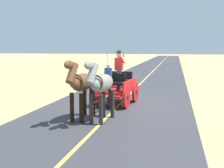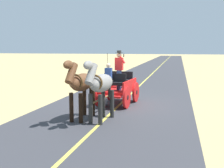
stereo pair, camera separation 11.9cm
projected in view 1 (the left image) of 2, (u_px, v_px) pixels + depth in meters
name	position (u px, v px, depth m)	size (l,w,h in m)	color
ground_plane	(121.00, 103.00, 13.08)	(200.00, 200.00, 0.00)	tan
road_surface	(121.00, 103.00, 13.08)	(6.50, 160.00, 0.01)	#38383D
road_centre_stripe	(121.00, 103.00, 13.08)	(0.12, 160.00, 0.00)	#DBCC4C
horse_drawn_carriage	(117.00, 87.00, 12.78)	(1.65, 4.52, 2.50)	red
horse_near_side	(101.00, 85.00, 9.75)	(0.77, 2.15, 2.21)	gray
horse_off_side	(81.00, 84.00, 9.99)	(0.71, 2.14, 2.21)	brown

